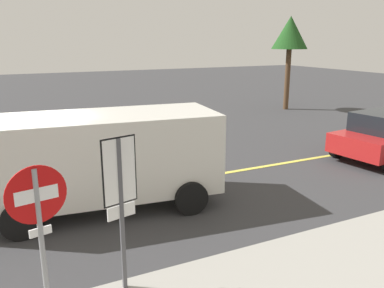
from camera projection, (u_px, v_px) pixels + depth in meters
The scene contains 6 objects.
ground_plane at pixel (35, 205), 9.39m from camera, with size 80.00×80.00×0.00m, color #38383A.
lane_marking_centre at pixel (153, 185), 10.66m from camera, with size 28.00×0.16×0.01m, color #E0D14C.
stop_sign at pixel (39, 222), 4.96m from camera, with size 0.75×0.18×2.34m.
speed_limit_sign at pixel (120, 188), 5.61m from camera, with size 0.53×0.15×2.52m.
white_van at pixel (104, 155), 8.97m from camera, with size 5.40×2.74×2.20m.
tree_left_verge at pixel (290, 34), 21.27m from camera, with size 1.95×1.95×5.05m.
Camera 1 is at (-0.44, -9.46, 3.82)m, focal length 36.86 mm.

